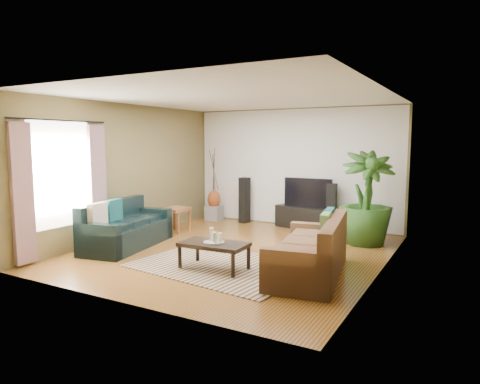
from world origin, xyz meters
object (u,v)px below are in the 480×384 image
Objects in this scene: sofa_left at (127,224)px; speaker_left at (244,200)px; speaker_right at (331,208)px; vase at (214,199)px; potted_plant at (366,198)px; pedestal at (214,213)px; tv_stand at (307,218)px; sofa_right at (308,247)px; side_table at (176,220)px; television at (308,193)px; coffee_table at (214,256)px.

sofa_left is 3.24m from speaker_left.
speaker_right is (2.14, 0.00, -0.02)m from speaker_left.
speaker_right is at bearing 1.53° from vase.
potted_plant is (0.90, -0.78, 0.37)m from speaker_right.
sofa_left is at bearing -93.38° from speaker_left.
potted_plant is at bearing -10.26° from pedestal.
tv_stand is 3.29× the size of vase.
speaker_left is at bearing -166.42° from tv_stand.
pedestal is at bearing -140.58° from sofa_right.
speaker_left is 1.84m from side_table.
speaker_right is at bearing 0.00° from television.
sofa_left is at bearing -148.06° from potted_plant.
speaker_left is at bearing -23.59° from sofa_left.
potted_plant is at bearing 12.58° from side_table.
sofa_right reaches higher than vase.
tv_stand is 1.42× the size of speaker_right.
television is 1.62m from speaker_left.
sofa_left is 1.77× the size of speaker_left.
television is at bearing 177.57° from speaker_right.
potted_plant is at bearing -68.04° from sofa_left.
vase reaches higher than pedestal.
coffee_table is 2.26× the size of vase.
television is (-1.16, 3.14, 0.39)m from sofa_right.
potted_plant is (1.44, -0.78, 0.07)m from television.
coffee_table is 3.83m from speaker_left.
sofa_right is 4.18m from speaker_left.
potted_plant reaches higher than sofa_right.
speaker_right is at bearing 10.23° from speaker_left.
speaker_left is at bearing 63.96° from side_table.
side_table is at bearing -89.30° from vase.
sofa_left is 3.96m from television.
pedestal is (-2.42, -0.08, -0.64)m from television.
television is 1.64m from potted_plant.
sofa_right reaches higher than coffee_table.
television is 1.04× the size of speaker_right.
pedestal is (-3.86, 0.70, -0.71)m from potted_plant.
vase is at bearing -8.95° from sofa_left.
pedestal is 0.34m from vase.
pedestal is at bearing 90.70° from side_table.
side_table is at bearing -132.13° from tv_stand.
sofa_left is 5.46× the size of pedestal.
sofa_right is 4.45× the size of vase.
television is 1.00× the size of speaker_left.
speaker_right is at bearing 139.24° from potted_plant.
potted_plant reaches higher than tv_stand.
coffee_table is at bearing -58.36° from speaker_left.
sofa_left reaches higher than tv_stand.
speaker_left is 1.04× the size of speaker_right.
tv_stand is 0.57m from television.
vase is (0.00, 0.00, 0.34)m from pedestal.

